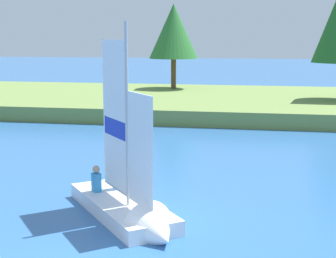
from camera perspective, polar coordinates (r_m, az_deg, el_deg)
The scene contains 3 objects.
shore_bank at distance 33.55m, azimuth 4.70°, elevation 2.95°, with size 80.00×14.55×0.82m, color olive.
shoreline_tree_midleft at distance 37.66m, azimuth 0.61°, elevation 10.54°, with size 3.46×3.46×5.96m.
sailboat at distance 13.01m, azimuth -3.66°, elevation -8.73°, with size 3.94×4.53×5.34m.
Camera 1 is at (3.32, -7.81, 4.56)m, focal length 56.21 mm.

